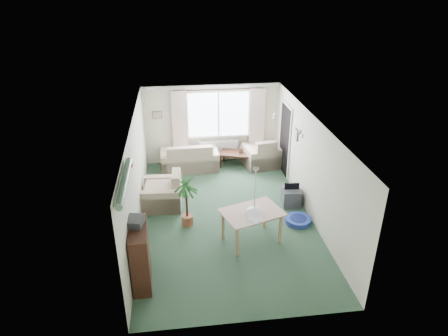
{
  "coord_description": "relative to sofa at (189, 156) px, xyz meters",
  "views": [
    {
      "loc": [
        -1.04,
        -8.04,
        5.23
      ],
      "look_at": [
        0.0,
        0.3,
        1.15
      ],
      "focal_mm": 32.0,
      "sensor_mm": 36.0,
      "label": 1
    }
  ],
  "objects": [
    {
      "name": "pet_bed",
      "position": [
        2.37,
        -3.22,
        -0.36
      ],
      "size": [
        0.65,
        0.65,
        0.12
      ],
      "primitive_type": "cylinder",
      "rotation": [
        0.0,
        0.0,
        -0.09
      ],
      "color": "navy",
      "rests_on": "ground"
    },
    {
      "name": "coffee_table",
      "position": [
        1.41,
        0.0,
        -0.2
      ],
      "size": [
        1.1,
        0.83,
        0.44
      ],
      "primitive_type": "cube",
      "rotation": [
        0.0,
        0.0,
        -0.33
      ],
      "color": "black",
      "rests_on": "ground"
    },
    {
      "name": "radiator",
      "position": [
        0.92,
        0.44,
        -0.02
      ],
      "size": [
        1.2,
        0.1,
        0.55
      ],
      "primitive_type": "cube",
      "color": "white"
    },
    {
      "name": "wall_picture_right",
      "position": [
        2.7,
        -1.55,
        1.13
      ],
      "size": [
        0.03,
        0.24,
        0.3
      ],
      "primitive_type": "cube",
      "color": "brown"
    },
    {
      "name": "bookshelf",
      "position": [
        -1.12,
        -4.76,
        0.18
      ],
      "size": [
        0.38,
        0.99,
        1.19
      ],
      "primitive_type": "cube",
      "rotation": [
        0.0,
        0.0,
        0.06
      ],
      "color": "black",
      "rests_on": "ground"
    },
    {
      "name": "armchair_left",
      "position": [
        -0.78,
        -2.01,
        0.03
      ],
      "size": [
        1.0,
        1.05,
        0.89
      ],
      "primitive_type": "cube",
      "rotation": [
        0.0,
        0.0,
        -1.63
      ],
      "color": "beige",
      "rests_on": "ground"
    },
    {
      "name": "doorway",
      "position": [
        2.71,
        -0.55,
        0.58
      ],
      "size": [
        0.03,
        0.95,
        2.0
      ],
      "primitive_type": "cube",
      "color": "black"
    },
    {
      "name": "dining_table",
      "position": [
        1.15,
        -3.76,
        -0.06
      ],
      "size": [
        1.32,
        1.09,
        0.71
      ],
      "primitive_type": "cube",
      "rotation": [
        0.0,
        0.0,
        0.33
      ],
      "color": "tan",
      "rests_on": "ground"
    },
    {
      "name": "pendant_lamp",
      "position": [
        0.92,
        -5.05,
        1.06
      ],
      "size": [
        0.36,
        0.36,
        0.36
      ],
      "primitive_type": "sphere",
      "color": "white"
    },
    {
      "name": "curtain_left",
      "position": [
        -0.23,
        0.38,
        0.85
      ],
      "size": [
        0.45,
        0.08,
        2.0
      ],
      "primitive_type": "cube",
      "color": "beige"
    },
    {
      "name": "tinsel_garland",
      "position": [
        -1.2,
        -5.05,
        1.86
      ],
      "size": [
        1.6,
        1.6,
        0.12
      ],
      "primitive_type": "cylinder",
      "color": "#196626"
    },
    {
      "name": "curtain_right",
      "position": [
        2.07,
        0.38,
        0.85
      ],
      "size": [
        0.45,
        0.08,
        2.0
      ],
      "primitive_type": "cube",
      "color": "beige"
    },
    {
      "name": "wall_picture_back",
      "position": [
        -0.88,
        0.48,
        1.13
      ],
      "size": [
        0.28,
        0.03,
        0.22
      ],
      "primitive_type": "cube",
      "color": "brown"
    },
    {
      "name": "ground",
      "position": [
        0.72,
        -2.75,
        -0.42
      ],
      "size": [
        6.5,
        6.5,
        0.0
      ],
      "primitive_type": "plane",
      "color": "#2A4632"
    },
    {
      "name": "curtain_rod",
      "position": [
        0.92,
        0.4,
        1.85
      ],
      "size": [
        2.6,
        0.03,
        0.03
      ],
      "primitive_type": "cube",
      "color": "black"
    },
    {
      "name": "bauble_cluster_a",
      "position": [
        2.02,
        -1.85,
        1.8
      ],
      "size": [
        0.2,
        0.2,
        0.2
      ],
      "primitive_type": "sphere",
      "color": "silver"
    },
    {
      "name": "photo_frame",
      "position": [
        1.53,
        -0.04,
        0.1
      ],
      "size": [
        0.12,
        0.03,
        0.16
      ],
      "primitive_type": "cube",
      "rotation": [
        0.0,
        0.0,
        -0.07
      ],
      "color": "brown",
      "rests_on": "coffee_table"
    },
    {
      "name": "hifi_box",
      "position": [
        -1.16,
        -4.66,
        0.84
      ],
      "size": [
        0.35,
        0.4,
        0.14
      ],
      "primitive_type": "cube",
      "rotation": [
        0.0,
        0.0,
        -0.21
      ],
      "color": "#303034",
      "rests_on": "bookshelf"
    },
    {
      "name": "window",
      "position": [
        0.92,
        0.48,
        1.08
      ],
      "size": [
        1.8,
        0.03,
        1.3
      ],
      "primitive_type": "cube",
      "color": "white"
    },
    {
      "name": "houseplant",
      "position": [
        -0.2,
        -2.98,
        0.24
      ],
      "size": [
        0.67,
        0.67,
        1.32
      ],
      "primitive_type": "cylinder",
      "rotation": [
        0.0,
        0.0,
        -0.22
      ],
      "color": "#205E34",
      "rests_on": "ground"
    },
    {
      "name": "gift_box",
      "position": [
        1.2,
        -3.75,
        0.35
      ],
      "size": [
        0.3,
        0.27,
        0.12
      ],
      "primitive_type": "cube",
      "rotation": [
        0.0,
        0.0,
        -0.42
      ],
      "color": "silver",
      "rests_on": "dining_table"
    },
    {
      "name": "sofa",
      "position": [
        0.0,
        0.0,
        0.0
      ],
      "size": [
        1.69,
        0.92,
        0.84
      ],
      "primitive_type": "cube",
      "rotation": [
        0.0,
        0.0,
        3.16
      ],
      "color": "#C9AC98",
      "rests_on": "ground"
    },
    {
      "name": "tv_cube",
      "position": [
        2.42,
        -2.39,
        -0.2
      ],
      "size": [
        0.47,
        0.51,
        0.44
      ],
      "primitive_type": "cube",
      "rotation": [
        0.0,
        0.0,
        -0.08
      ],
      "color": "#36363B",
      "rests_on": "ground"
    },
    {
      "name": "bauble_cluster_b",
      "position": [
        2.32,
        -3.05,
        1.8
      ],
      "size": [
        0.2,
        0.2,
        0.2
      ],
      "primitive_type": "sphere",
      "color": "silver"
    },
    {
      "name": "armchair_corner",
      "position": [
        2.16,
        -0.02,
        0.03
      ],
      "size": [
        1.14,
        1.1,
        0.9
      ],
      "primitive_type": "cube",
      "rotation": [
        0.0,
        0.0,
        3.3
      ],
      "color": "beige",
      "rests_on": "ground"
    }
  ]
}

